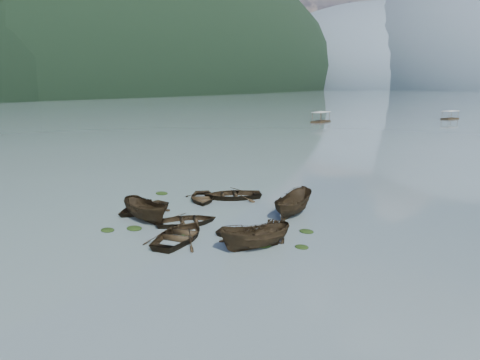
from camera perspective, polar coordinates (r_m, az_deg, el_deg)
The scene contains 23 objects.
ground_plane at distance 26.63m, azimuth -14.62°, elevation -8.96°, with size 2400.00×2400.00×0.00m, color slate.
left_ridge_far at distance 565.47m, azimuth -28.80°, elevation 10.18°, with size 560.00×1400.00×380.00m, color black.
haze_mtn_a at distance 957.77m, azimuth 17.03°, elevation 11.57°, with size 520.00×520.00×280.00m, color #475666.
haze_mtn_b at distance 919.68m, azimuth 29.22°, elevation 10.51°, with size 520.00×520.00×340.00m, color #475666.
rowboat_0 at distance 33.92m, azimuth -12.96°, elevation -4.15°, with size 3.21×4.49×0.93m, color black.
rowboat_1 at distance 30.42m, azimuth -7.15°, elevation -5.88°, with size 3.08×4.31×0.89m, color black.
rowboat_2 at distance 31.58m, azimuth -12.29°, elevation -5.38°, with size 1.83×4.88×1.88m, color black.
rowboat_3 at distance 27.58m, azimuth -7.97°, elevation -7.89°, with size 3.54×4.96×1.03m, color black.
rowboat_4 at distance 27.67m, azimuth 1.02°, elevation -7.69°, with size 2.91×4.08×0.84m, color black.
rowboat_5 at distance 25.90m, azimuth 2.07°, elevation -9.17°, with size 1.73×4.61×1.78m, color black.
rowboat_6 at distance 36.33m, azimuth -5.05°, elevation -2.74°, with size 3.03×4.24×0.88m, color black.
rowboat_7 at distance 36.96m, azimuth -1.04°, elevation -2.43°, with size 3.56×4.98×1.03m, color black.
rowboat_8 at distance 32.63m, azimuth 7.04°, elevation -4.59°, with size 1.88×5.01×1.93m, color black.
weed_clump_0 at distance 30.25m, azimuth -17.24°, elevation -6.48°, with size 1.00×0.81×0.22m, color black.
weed_clump_1 at distance 28.56m, azimuth -7.30°, elevation -7.14°, with size 0.95×0.76×0.21m, color black.
weed_clump_2 at distance 30.09m, azimuth -13.91°, elevation -6.38°, with size 1.13×0.91×0.25m, color black.
weed_clump_3 at distance 26.34m, azimuth 8.24°, elevation -8.90°, with size 0.86×0.72×0.19m, color black.
weed_clump_4 at distance 26.41m, azimuth 2.92°, elevation -8.73°, with size 1.22×0.97×0.25m, color black.
weed_clump_5 at distance 38.95m, azimuth -10.40°, elevation -1.85°, with size 1.18×0.95×0.25m, color black.
weed_clump_6 at distance 31.78m, azimuth -7.17°, elevation -5.06°, with size 0.92×0.76×0.19m, color black.
weed_clump_7 at distance 29.00m, azimuth 8.86°, elevation -6.87°, with size 0.98×0.79×0.21m, color black.
pontoon_left at distance 112.88m, azimuth 10.71°, elevation 7.57°, with size 2.77×6.64×2.55m, color black, non-canonical shape.
pontoon_centre at distance 134.31m, azimuth 26.18°, elevation 7.29°, with size 2.40×5.77×2.21m, color black, non-canonical shape.
Camera 1 is at (18.77, -16.25, 9.63)m, focal length 32.00 mm.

